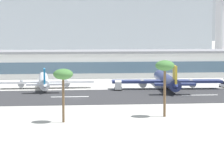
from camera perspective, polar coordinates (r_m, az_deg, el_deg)
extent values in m
plane|color=#B2AFA8|center=(170.38, -3.69, -2.63)|extent=(1400.00, 1400.00, 0.00)
cube|color=#2D2D30|center=(174.58, -3.75, -2.43)|extent=(800.00, 37.47, 0.08)
cube|color=white|center=(174.51, -4.40, -2.43)|extent=(12.00, 1.20, 0.01)
cube|color=white|center=(180.69, 9.11, -2.22)|extent=(12.00, 1.20, 0.01)
cube|color=silver|center=(245.36, -2.21, 0.92)|extent=(157.00, 22.40, 10.73)
cube|color=#476075|center=(234.10, -2.03, 0.60)|extent=(152.29, 0.30, 4.83)
cube|color=gray|center=(245.03, -2.22, 2.29)|extent=(158.57, 22.63, 1.00)
cylinder|color=silver|center=(300.65, 11.23, 4.29)|extent=(5.94, 5.94, 39.41)
cube|color=#A8B2BC|center=(367.55, -1.50, 4.60)|extent=(149.30, 27.01, 41.23)
cylinder|color=silver|center=(200.60, -7.11, -0.75)|extent=(4.61, 35.22, 3.51)
sphere|color=silver|center=(218.08, -7.17, -0.30)|extent=(3.34, 3.34, 3.34)
cone|color=silver|center=(183.13, -7.03, -1.28)|extent=(3.36, 6.42, 3.16)
cube|color=silver|center=(199.93, -7.10, -0.87)|extent=(36.13, 6.40, 0.77)
cylinder|color=gray|center=(200.26, -4.78, -1.01)|extent=(2.44, 4.99, 2.28)
cylinder|color=gray|center=(200.06, -9.42, -1.07)|extent=(2.44, 4.99, 2.28)
cube|color=silver|center=(184.49, -7.04, -1.12)|extent=(12.32, 3.28, 0.62)
cube|color=#1975B2|center=(184.25, -7.05, -0.36)|extent=(0.71, 4.76, 5.62)
cylinder|color=black|center=(199.08, -7.09, -1.44)|extent=(0.63, 0.63, 0.97)
cylinder|color=navy|center=(198.19, 5.69, -0.67)|extent=(6.53, 40.85, 4.07)
sphere|color=navy|center=(218.25, 4.93, -0.16)|extent=(3.86, 3.86, 3.86)
cone|color=navy|center=(178.20, 6.63, -1.30)|extent=(4.10, 7.53, 3.66)
cube|color=navy|center=(197.43, 5.73, -0.81)|extent=(39.71, 8.48, 0.89)
cylinder|color=gray|center=(198.98, 8.25, -1.00)|extent=(2.98, 5.84, 2.64)
cylinder|color=gray|center=(196.42, 3.16, -1.04)|extent=(2.98, 5.84, 2.64)
cube|color=navy|center=(179.75, 6.55, -1.12)|extent=(13.58, 4.16, 0.72)
cube|color=gold|center=(179.48, 6.56, -0.21)|extent=(0.98, 5.52, 6.51)
cylinder|color=black|center=(196.46, 5.77, -1.48)|extent=(0.73, 0.73, 1.12)
cube|color=white|center=(205.90, 11.54, -1.20)|extent=(3.38, 3.41, 1.00)
cube|color=black|center=(205.80, 11.55, -0.94)|extent=(2.26, 2.27, 0.90)
cylinder|color=black|center=(205.78, 11.16, -1.34)|extent=(0.62, 0.63, 0.60)
cylinder|color=black|center=(207.18, 11.37, -1.30)|extent=(0.62, 0.63, 0.60)
cube|color=white|center=(192.95, 0.65, -1.43)|extent=(3.09, 6.24, 1.20)
cube|color=silver|center=(193.52, 0.66, -0.99)|extent=(2.80, 4.56, 1.60)
cube|color=white|center=(190.66, 0.65, -1.10)|extent=(2.39, 1.93, 1.50)
cylinder|color=black|center=(190.93, 0.29, -1.68)|extent=(0.38, 0.93, 0.90)
cylinder|color=black|center=(190.93, 1.01, -1.68)|extent=(0.38, 0.93, 0.90)
cylinder|color=black|center=(195.10, 0.30, -1.54)|extent=(0.38, 0.93, 0.90)
cylinder|color=black|center=(195.10, 1.01, -1.54)|extent=(0.38, 0.93, 0.90)
cylinder|color=brown|center=(127.79, -5.09, -2.59)|extent=(0.56, 0.56, 11.27)
ellipsoid|color=#427538|center=(127.19, -5.11, -0.07)|extent=(4.60, 4.60, 2.53)
cylinder|color=brown|center=(135.84, 5.50, -1.84)|extent=(0.64, 0.64, 12.71)
ellipsoid|color=#427538|center=(135.25, 5.52, 0.83)|extent=(4.73, 4.73, 2.60)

